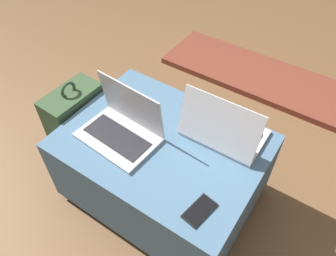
{
  "coord_description": "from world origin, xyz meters",
  "views": [
    {
      "loc": [
        0.56,
        -0.79,
        1.58
      ],
      "look_at": [
        0.02,
        0.02,
        0.53
      ],
      "focal_mm": 35.0,
      "sensor_mm": 36.0,
      "label": 1
    }
  ],
  "objects_px": {
    "backpack": "(78,126)",
    "laptop_far": "(223,130)",
    "laptop_near": "(123,126)",
    "cell_phone": "(199,210)"
  },
  "relations": [
    {
      "from": "laptop_far",
      "to": "backpack",
      "type": "distance_m",
      "value": 0.85
    },
    {
      "from": "laptop_far",
      "to": "backpack",
      "type": "height_order",
      "value": "laptop_far"
    },
    {
      "from": "backpack",
      "to": "laptop_far",
      "type": "bearing_deg",
      "value": 106.32
    },
    {
      "from": "laptop_near",
      "to": "backpack",
      "type": "relative_size",
      "value": 0.67
    },
    {
      "from": "laptop_near",
      "to": "laptop_far",
      "type": "height_order",
      "value": "laptop_near"
    },
    {
      "from": "backpack",
      "to": "cell_phone",
      "type": "bearing_deg",
      "value": 80.38
    },
    {
      "from": "laptop_far",
      "to": "backpack",
      "type": "bearing_deg",
      "value": 13.52
    },
    {
      "from": "laptop_near",
      "to": "backpack",
      "type": "distance_m",
      "value": 0.48
    },
    {
      "from": "backpack",
      "to": "laptop_near",
      "type": "bearing_deg",
      "value": 86.5
    },
    {
      "from": "cell_phone",
      "to": "backpack",
      "type": "height_order",
      "value": "backpack"
    }
  ]
}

